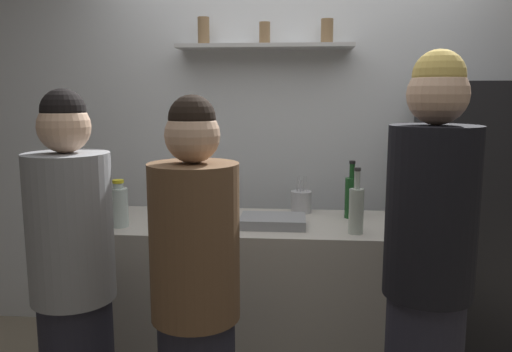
{
  "coord_description": "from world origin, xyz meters",
  "views": [
    {
      "loc": [
        -0.0,
        -2.11,
        1.59
      ],
      "look_at": [
        -0.22,
        0.53,
        1.17
      ],
      "focal_mm": 35.28,
      "sensor_mm": 36.0,
      "label": 1
    }
  ],
  "objects_px": {
    "utensil_holder": "(301,202)",
    "wine_bottle_green_glass": "(352,196)",
    "refrigerator": "(480,227)",
    "wine_bottle_amber_glass": "(396,193)",
    "water_bottle_plastic": "(119,206)",
    "baking_pan": "(273,221)",
    "person_brown_jacket": "(196,309)",
    "person_blonde": "(428,282)",
    "person_grey_hoodie": "(74,290)",
    "wine_bottle_pale_glass": "(357,209)",
    "wine_bottle_dark_glass": "(176,209)"
  },
  "relations": [
    {
      "from": "utensil_holder",
      "to": "water_bottle_plastic",
      "type": "relative_size",
      "value": 0.9
    },
    {
      "from": "person_brown_jacket",
      "to": "person_grey_hoodie",
      "type": "distance_m",
      "value": 0.54
    },
    {
      "from": "baking_pan",
      "to": "person_brown_jacket",
      "type": "bearing_deg",
      "value": -108.8
    },
    {
      "from": "wine_bottle_amber_glass",
      "to": "water_bottle_plastic",
      "type": "relative_size",
      "value": 1.35
    },
    {
      "from": "refrigerator",
      "to": "wine_bottle_green_glass",
      "type": "relative_size",
      "value": 5.22
    },
    {
      "from": "wine_bottle_pale_glass",
      "to": "wine_bottle_green_glass",
      "type": "bearing_deg",
      "value": 88.28
    },
    {
      "from": "baking_pan",
      "to": "utensil_holder",
      "type": "distance_m",
      "value": 0.36
    },
    {
      "from": "baking_pan",
      "to": "person_grey_hoodie",
      "type": "relative_size",
      "value": 0.21
    },
    {
      "from": "person_brown_jacket",
      "to": "person_blonde",
      "type": "height_order",
      "value": "person_blonde"
    },
    {
      "from": "refrigerator",
      "to": "person_blonde",
      "type": "bearing_deg",
      "value": -118.21
    },
    {
      "from": "person_grey_hoodie",
      "to": "baking_pan",
      "type": "bearing_deg",
      "value": -58.21
    },
    {
      "from": "wine_bottle_green_glass",
      "to": "baking_pan",
      "type": "bearing_deg",
      "value": -153.41
    },
    {
      "from": "person_brown_jacket",
      "to": "baking_pan",
      "type": "bearing_deg",
      "value": 39.81
    },
    {
      "from": "baking_pan",
      "to": "person_blonde",
      "type": "bearing_deg",
      "value": -45.61
    },
    {
      "from": "baking_pan",
      "to": "wine_bottle_dark_glass",
      "type": "height_order",
      "value": "wine_bottle_dark_glass"
    },
    {
      "from": "person_blonde",
      "to": "person_grey_hoodie",
      "type": "xyz_separation_m",
      "value": [
        -1.42,
        -0.0,
        -0.08
      ]
    },
    {
      "from": "baking_pan",
      "to": "utensil_holder",
      "type": "height_order",
      "value": "utensil_holder"
    },
    {
      "from": "wine_bottle_green_glass",
      "to": "person_brown_jacket",
      "type": "height_order",
      "value": "person_brown_jacket"
    },
    {
      "from": "wine_bottle_green_glass",
      "to": "person_brown_jacket",
      "type": "relative_size",
      "value": 0.2
    },
    {
      "from": "person_brown_jacket",
      "to": "wine_bottle_pale_glass",
      "type": "bearing_deg",
      "value": 12.33
    },
    {
      "from": "wine_bottle_green_glass",
      "to": "person_grey_hoodie",
      "type": "xyz_separation_m",
      "value": [
        -1.22,
        -0.86,
        -0.24
      ]
    },
    {
      "from": "refrigerator",
      "to": "baking_pan",
      "type": "relative_size",
      "value": 4.91
    },
    {
      "from": "person_blonde",
      "to": "utensil_holder",
      "type": "bearing_deg",
      "value": -136.78
    },
    {
      "from": "utensil_holder",
      "to": "wine_bottle_dark_glass",
      "type": "relative_size",
      "value": 0.79
    },
    {
      "from": "person_blonde",
      "to": "person_grey_hoodie",
      "type": "height_order",
      "value": "person_blonde"
    },
    {
      "from": "water_bottle_plastic",
      "to": "person_grey_hoodie",
      "type": "bearing_deg",
      "value": -89.81
    },
    {
      "from": "wine_bottle_pale_glass",
      "to": "wine_bottle_green_glass",
      "type": "height_order",
      "value": "wine_bottle_pale_glass"
    },
    {
      "from": "wine_bottle_pale_glass",
      "to": "person_grey_hoodie",
      "type": "xyz_separation_m",
      "value": [
        -1.21,
        -0.53,
        -0.25
      ]
    },
    {
      "from": "person_brown_jacket",
      "to": "person_grey_hoodie",
      "type": "bearing_deg",
      "value": 137.1
    },
    {
      "from": "refrigerator",
      "to": "water_bottle_plastic",
      "type": "xyz_separation_m",
      "value": [
        -1.99,
        -0.48,
        0.2
      ]
    },
    {
      "from": "person_grey_hoodie",
      "to": "refrigerator",
      "type": "bearing_deg",
      "value": -69.69
    },
    {
      "from": "wine_bottle_pale_glass",
      "to": "water_bottle_plastic",
      "type": "height_order",
      "value": "wine_bottle_pale_glass"
    },
    {
      "from": "utensil_holder",
      "to": "person_blonde",
      "type": "height_order",
      "value": "person_blonde"
    },
    {
      "from": "utensil_holder",
      "to": "wine_bottle_green_glass",
      "type": "distance_m",
      "value": 0.3
    },
    {
      "from": "wine_bottle_dark_glass",
      "to": "wine_bottle_green_glass",
      "type": "distance_m",
      "value": 0.97
    },
    {
      "from": "wine_bottle_green_glass",
      "to": "person_blonde",
      "type": "relative_size",
      "value": 0.18
    },
    {
      "from": "wine_bottle_green_glass",
      "to": "wine_bottle_pale_glass",
      "type": "bearing_deg",
      "value": -91.72
    },
    {
      "from": "wine_bottle_pale_glass",
      "to": "person_grey_hoodie",
      "type": "relative_size",
      "value": 0.2
    },
    {
      "from": "person_blonde",
      "to": "water_bottle_plastic",
      "type": "bearing_deg",
      "value": -94.93
    },
    {
      "from": "wine_bottle_green_glass",
      "to": "water_bottle_plastic",
      "type": "height_order",
      "value": "wine_bottle_green_glass"
    },
    {
      "from": "wine_bottle_dark_glass",
      "to": "person_grey_hoodie",
      "type": "relative_size",
      "value": 0.17
    },
    {
      "from": "person_blonde",
      "to": "person_grey_hoodie",
      "type": "bearing_deg",
      "value": -73.28
    },
    {
      "from": "refrigerator",
      "to": "utensil_holder",
      "type": "relative_size",
      "value": 7.55
    },
    {
      "from": "wine_bottle_dark_glass",
      "to": "wine_bottle_pale_glass",
      "type": "bearing_deg",
      "value": -0.58
    },
    {
      "from": "wine_bottle_dark_glass",
      "to": "person_grey_hoodie",
      "type": "height_order",
      "value": "person_grey_hoodie"
    },
    {
      "from": "wine_bottle_amber_glass",
      "to": "wine_bottle_pale_glass",
      "type": "bearing_deg",
      "value": -121.37
    },
    {
      "from": "baking_pan",
      "to": "wine_bottle_amber_glass",
      "type": "relative_size",
      "value": 1.02
    },
    {
      "from": "utensil_holder",
      "to": "wine_bottle_dark_glass",
      "type": "distance_m",
      "value": 0.77
    },
    {
      "from": "refrigerator",
      "to": "wine_bottle_amber_glass",
      "type": "distance_m",
      "value": 0.55
    },
    {
      "from": "wine_bottle_pale_glass",
      "to": "refrigerator",
      "type": "bearing_deg",
      "value": 33.39
    }
  ]
}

